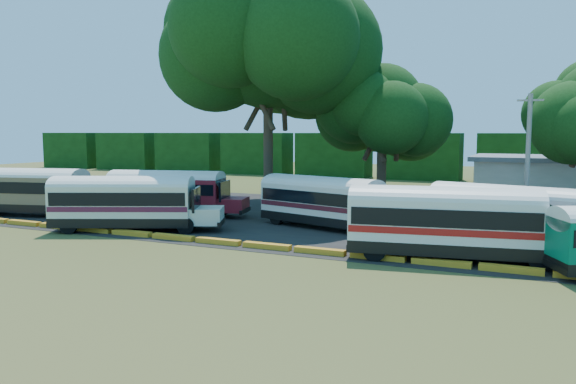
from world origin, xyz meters
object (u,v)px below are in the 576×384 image
at_px(bus_beige, 31,188).
at_px(bus_white_red, 448,219).
at_px(bus_red, 170,190).
at_px(tree_west, 268,37).
at_px(bus_cream_west, 127,200).

relative_size(bus_beige, bus_white_red, 0.99).
relative_size(bus_beige, bus_red, 1.05).
distance_m(bus_red, tree_west, 15.20).
relative_size(bus_cream_west, bus_white_red, 0.95).
bearing_deg(bus_red, bus_beige, -170.08).
bearing_deg(bus_beige, bus_cream_west, -24.88).
bearing_deg(bus_cream_west, bus_beige, 144.63).
height_order(bus_white_red, tree_west, tree_west).
distance_m(bus_beige, bus_cream_west, 11.02).
bearing_deg(tree_west, bus_beige, -135.78).
height_order(bus_beige, bus_cream_west, bus_beige).
bearing_deg(bus_white_red, bus_cream_west, 170.71).
xyz_separation_m(bus_white_red, tree_west, (-17.09, 14.80, 11.85)).
bearing_deg(bus_cream_west, tree_west, 56.96).
bearing_deg(bus_white_red, bus_red, 153.90).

